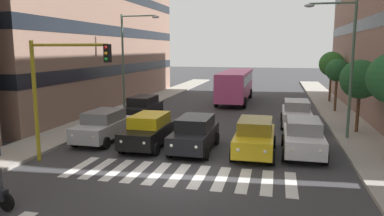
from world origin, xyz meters
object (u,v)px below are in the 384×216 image
car_1 (255,137)px  car_4 (103,126)px  street_tree_3 (332,64)px  car_row2_1 (296,113)px  car_3 (149,130)px  car_2 (195,133)px  traffic_light_gantry (55,83)px  street_lamp_right (129,54)px  street_tree_1 (360,80)px  bus_behind_traffic (236,83)px  street_lamp_left (345,56)px  street_tree_2 (337,71)px  car_0 (303,137)px  car_row2_0 (142,108)px

car_1 → car_4: same height
car_4 → street_tree_3: bearing=-127.8°
car_row2_1 → car_3: bearing=42.8°
car_2 → traffic_light_gantry: (5.55, 3.41, 2.78)m
street_lamp_right → street_tree_1: bearing=170.4°
car_row2_1 → street_tree_3: 12.58m
car_4 → street_tree_1: size_ratio=1.02×
bus_behind_traffic → street_lamp_left: (-7.54, 13.70, 2.88)m
street_lamp_left → car_1: bearing=41.4°
street_lamp_right → street_tree_1: 16.23m
car_4 → street_lamp_right: size_ratio=0.59×
street_lamp_left → traffic_light_gantry: bearing=29.4°
car_3 → traffic_light_gantry: bearing=49.3°
car_2 → car_row2_1: (-5.31, -7.35, 0.00)m
street_lamp_left → street_tree_2: (-1.07, -9.42, -1.31)m
traffic_light_gantry → street_tree_1: 17.03m
street_tree_2 → street_tree_3: 5.69m
car_0 → street_tree_3: 19.07m
car_3 → street_lamp_left: bearing=-159.0°
car_0 → street_lamp_right: 15.28m
car_1 → car_2: bearing=-0.2°
car_0 → car_row2_0: 12.61m
car_3 → street_tree_3: (-11.43, -18.96, 2.83)m
car_3 → street_lamp_right: 10.30m
street_lamp_right → car_3: bearing=119.0°
car_3 → traffic_light_gantry: 5.42m
car_1 → car_row2_1: same height
car_0 → car_1: same height
car_0 → car_3: bearing=3.2°
car_2 → car_row2_0: (5.53, -6.94, 0.00)m
car_0 → car_2: 5.36m
car_3 → street_tree_2: 17.52m
car_3 → traffic_light_gantry: size_ratio=0.81×
traffic_light_gantry → street_lamp_right: bearing=-82.3°
car_2 → car_3: 2.52m
car_0 → street_lamp_left: bearing=-122.9°
traffic_light_gantry → street_tree_3: bearing=-122.8°
car_3 → bus_behind_traffic: size_ratio=0.42×
traffic_light_gantry → car_4: bearing=-91.9°
street_tree_1 → car_4: bearing=19.9°
traffic_light_gantry → street_tree_3: 26.74m
car_row2_1 → street_tree_3: bearing=-107.1°
car_row2_1 → street_tree_2: size_ratio=1.05×
car_0 → street_lamp_right: size_ratio=0.59×
car_row2_0 → street_tree_3: (-14.45, -12.13, 2.83)m
car_2 → street_tree_3: 21.24m
car_0 → street_lamp_right: bearing=-32.3°
street_lamp_right → street_tree_3: 19.28m
traffic_light_gantry → street_lamp_left: size_ratio=0.72×
traffic_light_gantry → street_tree_2: (-14.17, -16.81, -0.23)m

